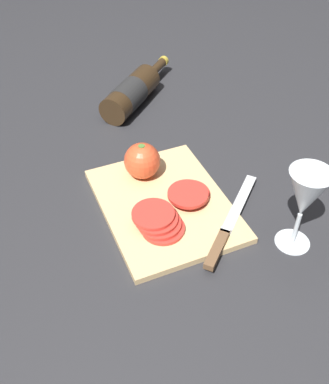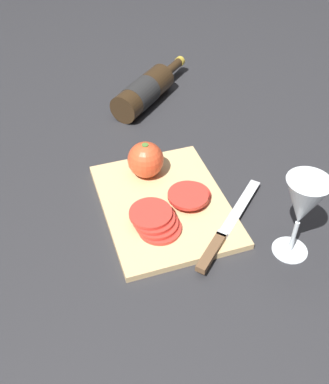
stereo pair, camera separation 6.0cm
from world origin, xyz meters
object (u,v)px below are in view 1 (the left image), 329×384
(wine_bottle, at_px, (132,93))
(tomato_slice_stack_near, at_px, (158,221))
(wine_glass, at_px, (305,197))
(whole_tomato, at_px, (142,161))
(knife, at_px, (223,237))
(tomato_slice_stack_far, at_px, (189,194))

(wine_bottle, xyz_separation_m, tomato_slice_stack_near, (0.49, -0.12, -0.01))
(wine_bottle, relative_size, wine_glass, 1.55)
(whole_tomato, distance_m, knife, 0.26)
(wine_glass, xyz_separation_m, tomato_slice_stack_near, (-0.14, -0.24, -0.10))
(wine_glass, bearing_deg, tomato_slice_stack_near, -119.33)
(wine_glass, height_order, whole_tomato, wine_glass)
(wine_bottle, bearing_deg, wine_glass, 10.75)
(whole_tomato, bearing_deg, tomato_slice_stack_far, 29.79)
(knife, relative_size, tomato_slice_stack_near, 2.04)
(wine_bottle, relative_size, whole_tomato, 3.39)
(whole_tomato, height_order, tomato_slice_stack_far, whole_tomato)
(wine_bottle, xyz_separation_m, knife, (0.57, -0.02, -0.02))
(wine_bottle, relative_size, tomato_slice_stack_near, 2.52)
(wine_bottle, bearing_deg, whole_tomato, -15.97)
(knife, relative_size, tomato_slice_stack_far, 2.26)
(wine_bottle, distance_m, tomato_slice_stack_far, 0.44)
(tomato_slice_stack_near, xyz_separation_m, tomato_slice_stack_far, (-0.05, 0.10, -0.00))
(wine_bottle, bearing_deg, tomato_slice_stack_far, -3.51)
(whole_tomato, xyz_separation_m, knife, (0.25, 0.08, -0.04))
(wine_bottle, height_order, knife, wine_bottle)
(whole_tomato, distance_m, tomato_slice_stack_far, 0.14)
(wine_glass, distance_m, whole_tomato, 0.38)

